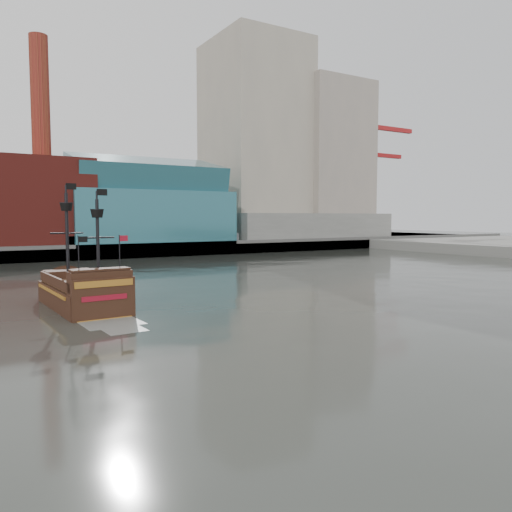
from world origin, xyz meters
TOP-DOWN VIEW (x-y plane):
  - ground at (0.00, 0.00)m, footprint 400.00×400.00m
  - promenade_far at (0.00, 92.00)m, footprint 220.00×60.00m
  - seawall at (0.00, 62.50)m, footprint 220.00×1.00m
  - skyline at (5.21, 84.56)m, footprint 149.00×45.00m
  - crane_a at (78.63, 82.00)m, footprint 22.50×4.00m
  - crane_b at (88.23, 92.00)m, footprint 19.10×4.00m
  - pirate_ship at (-13.40, 17.30)m, footprint 5.07×14.24m

SIDE VIEW (x-z plane):
  - ground at x=0.00m, z-range 0.00..0.00m
  - pirate_ship at x=-13.40m, z-range -4.30..6.20m
  - promenade_far at x=0.00m, z-range 0.00..2.00m
  - seawall at x=0.00m, z-range 0.00..2.60m
  - crane_b at x=88.23m, z-range 2.45..28.70m
  - crane_a at x=78.63m, z-range 2.99..35.24m
  - skyline at x=5.21m, z-range -6.45..55.55m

